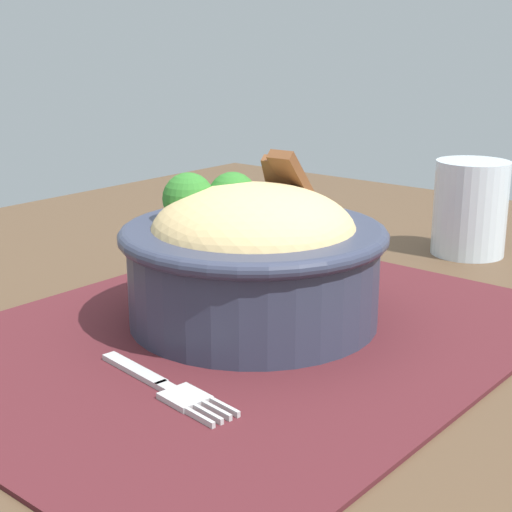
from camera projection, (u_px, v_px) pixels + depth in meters
The scene contains 5 objects.
table at pixel (203, 425), 0.55m from camera, with size 1.21×0.99×0.72m.
placemat at pixel (244, 335), 0.55m from camera, with size 0.44×0.34×0.00m, color #47191E.
bowl at pixel (255, 255), 0.56m from camera, with size 0.19×0.19×0.12m.
fork at pixel (166, 387), 0.46m from camera, with size 0.03×0.12×0.00m.
drinking_glass at pixel (470, 214), 0.75m from camera, with size 0.07×0.07×0.09m.
Camera 1 is at (0.36, 0.34, 0.92)m, focal length 54.38 mm.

